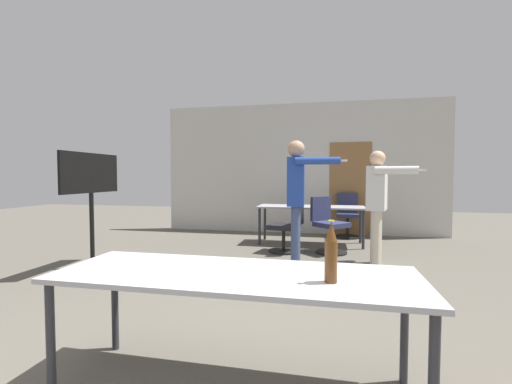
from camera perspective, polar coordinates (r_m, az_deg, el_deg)
name	(u,v)px	position (r m, az deg, el deg)	size (l,w,h in m)	color
back_wall	(302,169)	(7.89, 7.60, 3.81)	(6.36, 0.12, 2.95)	beige
conference_table_near	(235,283)	(2.12, -3.55, -14.83)	(2.16, 0.73, 0.73)	#A8A8AD
conference_table_far	(311,210)	(6.63, 9.11, -2.93)	(2.01, 0.68, 0.73)	#A8A8AD
tv_screen	(91,196)	(5.33, -25.78, -0.58)	(0.44, 1.16, 1.63)	black
person_right_polo	(378,197)	(5.30, 19.65, -0.75)	(0.74, 0.78, 1.67)	beige
person_far_watching	(297,190)	(4.95, 6.85, 0.37)	(0.83, 0.62, 1.81)	#3D4C75
office_chair_far_right	(348,216)	(7.59, 15.01, -3.95)	(0.52, 0.55, 0.94)	black
office_chair_side_rolled	(328,226)	(5.99, 11.96, -5.60)	(0.69, 0.68, 0.95)	black
office_chair_far_left	(288,228)	(5.89, 5.32, -6.05)	(0.61, 0.56, 0.90)	black
beer_bottle	(331,253)	(1.91, 12.39, -9.92)	(0.07, 0.07, 0.34)	#563314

